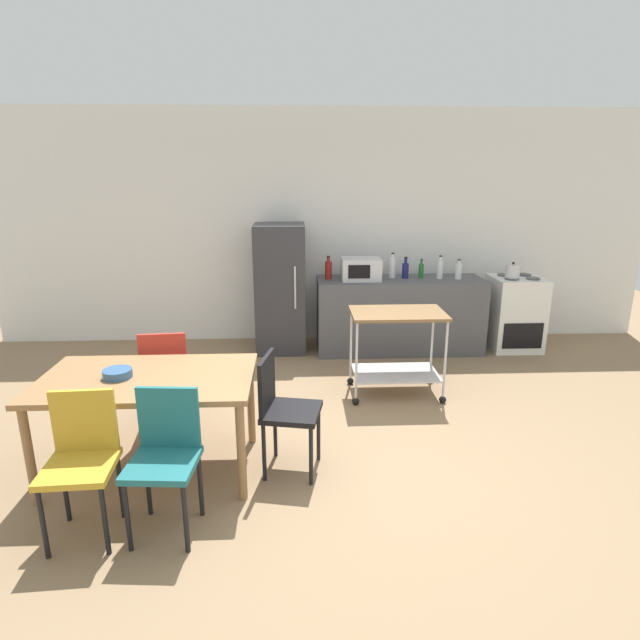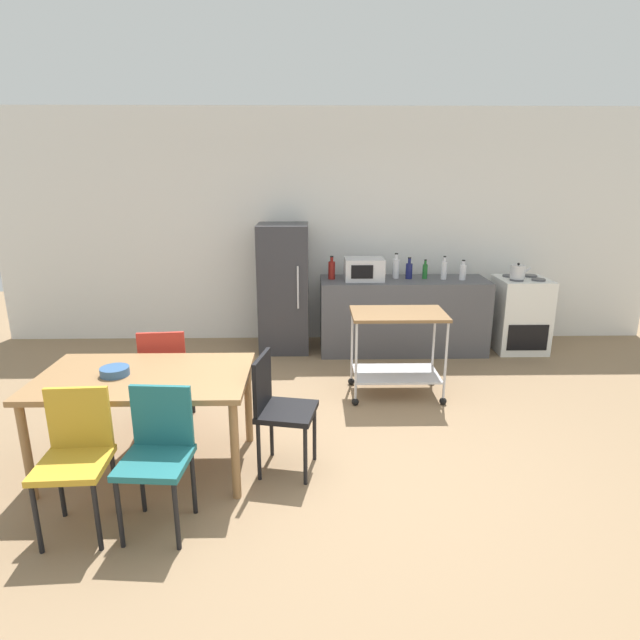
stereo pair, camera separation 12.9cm
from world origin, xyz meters
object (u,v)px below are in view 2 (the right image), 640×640
refrigerator (284,288)px  chair_black (278,405)px  bottle_vinegar (332,270)px  bottle_soy_sauce (409,270)px  chair_mustard (76,452)px  stove_oven (520,314)px  kitchen_cart (397,340)px  dining_table (145,385)px  chair_red (166,370)px  kettle (518,272)px  bottle_soda (444,270)px  fruit_bowl (115,371)px  chair_teal (158,449)px  microwave (364,269)px  bottle_olive_oil (463,272)px  bottle_sparkling_water (425,271)px  bottle_wine (396,268)px

refrigerator → chair_black: bearing=-88.2°
bottle_vinegar → bottle_soy_sauce: size_ratio=1.07×
chair_mustard → stove_oven: stove_oven is taller
stove_oven → kitchen_cart: size_ratio=1.01×
dining_table → refrigerator: bearing=72.1°
chair_red → kettle: (3.69, 1.86, 0.48)m
chair_mustard → bottle_soda: size_ratio=3.19×
dining_table → fruit_bowl: fruit_bowl is taller
chair_teal → bottle_vinegar: 3.55m
chair_red → chair_mustard: same height
bottle_soy_sauce → bottle_soda: (0.41, -0.05, 0.01)m
chair_teal → refrigerator: 3.43m
bottle_soda → kitchen_cart: bearing=-119.8°
chair_red → chair_teal: size_ratio=1.00×
microwave → refrigerator: bearing=172.2°
stove_oven → refrigerator: (-2.90, 0.08, 0.32)m
chair_teal → chair_red: bearing=107.1°
chair_mustard → bottle_olive_oil: 4.61m
bottle_soy_sauce → bottle_vinegar: bearing=-179.7°
chair_teal → bottle_sparkling_water: size_ratio=3.84×
chair_red → bottle_olive_oil: (3.05, 1.91, 0.48)m
chair_mustard → bottle_wine: size_ratio=2.93×
refrigerator → chair_red: bearing=-114.1°
chair_black → bottle_sparkling_water: 3.17m
chair_red → refrigerator: refrigerator is taller
dining_table → bottle_soda: (2.80, 2.61, 0.35)m
refrigerator → bottle_soda: 1.94m
bottle_sparkling_water → bottle_wine: bearing=175.3°
bottle_soy_sauce → bottle_olive_oil: bottle_soy_sauce is taller
refrigerator → fruit_bowl: 2.93m
microwave → chair_red: bearing=-134.4°
dining_table → stove_oven: stove_oven is taller
chair_red → refrigerator: size_ratio=0.57×
stove_oven → kitchen_cart: (-1.73, -1.34, 0.12)m
dining_table → bottle_olive_oil: bottle_olive_oil is taller
chair_teal → refrigerator: size_ratio=0.57×
bottle_soda → bottle_olive_oil: size_ratio=1.17×
chair_mustard → bottle_soy_sauce: size_ratio=3.45×
chair_black → bottle_olive_oil: size_ratio=3.75×
chair_teal → fruit_bowl: chair_teal is taller
dining_table → bottle_sparkling_water: 3.72m
microwave → fruit_bowl: (-2.04, -2.60, -0.25)m
chair_teal → bottle_vinegar: size_ratio=3.22×
bottle_soda → dining_table: bearing=-137.0°
bottle_vinegar → bottle_olive_oil: 1.56m
bottle_wine → bottle_soy_sauce: (0.15, -0.03, -0.02)m
bottle_vinegar → chair_mustard: bearing=-116.9°
bottle_vinegar → microwave: (0.38, -0.07, 0.02)m
bottle_wine → bottle_soy_sauce: size_ratio=1.18×
chair_red → fruit_bowl: bearing=71.7°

